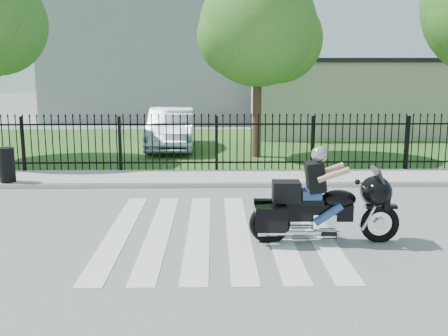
{
  "coord_description": "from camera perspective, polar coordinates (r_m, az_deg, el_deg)",
  "views": [
    {
      "loc": [
        -0.09,
        -10.17,
        3.26
      ],
      "look_at": [
        0.15,
        1.65,
        1.0
      ],
      "focal_mm": 42.0,
      "sensor_mm": 36.0,
      "label": 1
    }
  ],
  "objects": [
    {
      "name": "building_tall",
      "position": [
        36.39,
        -5.93,
        15.09
      ],
      "size": [
        15.0,
        10.0,
        12.0
      ],
      "primitive_type": "cube",
      "color": "gray",
      "rests_on": "ground"
    },
    {
      "name": "iron_fence",
      "position": [
        16.34,
        -0.82,
        2.53
      ],
      "size": [
        26.0,
        0.04,
        1.8
      ],
      "color": "black",
      "rests_on": "ground"
    },
    {
      "name": "grass_strip",
      "position": [
        22.41,
        -0.9,
        2.49
      ],
      "size": [
        40.0,
        12.0,
        0.02
      ],
      "primitive_type": "cube",
      "color": "#29551D",
      "rests_on": "ground"
    },
    {
      "name": "parked_car",
      "position": [
        21.34,
        -5.7,
        4.3
      ],
      "size": [
        1.84,
        5.09,
        1.67
      ],
      "primitive_type": "imported",
      "rotation": [
        0.0,
        0.0,
        0.01
      ],
      "color": "#A5B4D0",
      "rests_on": "grass_strip"
    },
    {
      "name": "ground",
      "position": [
        10.68,
        -0.62,
        -6.96
      ],
      "size": [
        120.0,
        120.0,
        0.0
      ],
      "primitive_type": "plane",
      "color": "slate",
      "rests_on": "ground"
    },
    {
      "name": "motorcycle_rider",
      "position": [
        10.04,
        10.5,
        -3.71
      ],
      "size": [
        2.86,
        0.87,
        1.89
      ],
      "rotation": [
        0.0,
        0.0,
        -0.02
      ],
      "color": "black",
      "rests_on": "ground"
    },
    {
      "name": "building_low_roof",
      "position": [
        27.11,
        14.3,
        11.22
      ],
      "size": [
        10.2,
        6.2,
        0.2
      ],
      "primitive_type": "cube",
      "color": "black",
      "rests_on": "building_low"
    },
    {
      "name": "litter_bin",
      "position": [
        15.81,
        -22.55,
        0.31
      ],
      "size": [
        0.5,
        0.5,
        0.97
      ],
      "primitive_type": "cylinder",
      "rotation": [
        0.0,
        0.0,
        -0.17
      ],
      "color": "black",
      "rests_on": "sidewalk"
    },
    {
      "name": "building_low",
      "position": [
        27.15,
        14.11,
        7.32
      ],
      "size": [
        10.0,
        6.0,
        3.5
      ],
      "primitive_type": "cube",
      "color": "#B4AD96",
      "rests_on": "ground"
    },
    {
      "name": "crosswalk",
      "position": [
        10.68,
        -0.62,
        -6.93
      ],
      "size": [
        5.0,
        5.5,
        0.01
      ],
      "primitive_type": null,
      "color": "silver",
      "rests_on": "ground"
    },
    {
      "name": "tree_mid",
      "position": [
        19.29,
        3.72,
        14.98
      ],
      "size": [
        4.2,
        4.2,
        6.78
      ],
      "color": "#382316",
      "rests_on": "ground"
    },
    {
      "name": "curb",
      "position": [
        14.53,
        -0.76,
        -1.9
      ],
      "size": [
        40.0,
        0.12,
        0.12
      ],
      "primitive_type": "cube",
      "color": "#ADAAA3",
      "rests_on": "ground"
    },
    {
      "name": "sidewalk",
      "position": [
        15.51,
        -0.79,
        -1.09
      ],
      "size": [
        40.0,
        2.0,
        0.12
      ],
      "primitive_type": "cube",
      "color": "#ADAAA3",
      "rests_on": "ground"
    }
  ]
}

